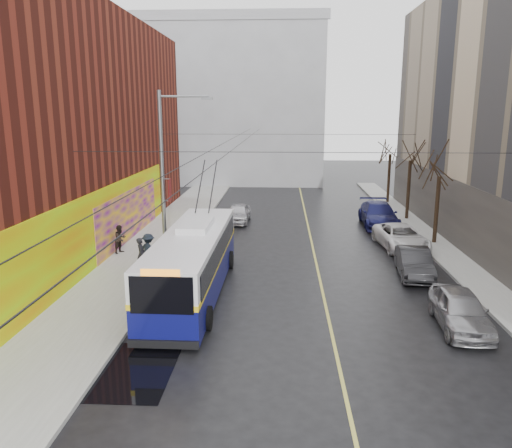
{
  "coord_description": "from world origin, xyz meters",
  "views": [
    {
      "loc": [
        -0.41,
        -14.21,
        8.01
      ],
      "look_at": [
        -1.67,
        9.95,
        2.53
      ],
      "focal_mm": 35.0,
      "sensor_mm": 36.0,
      "label": 1
    }
  ],
  "objects": [
    {
      "name": "ground",
      "position": [
        0.0,
        0.0,
        0.0
      ],
      "size": [
        140.0,
        140.0,
        0.0
      ],
      "primitive_type": "plane",
      "color": "black",
      "rests_on": "ground"
    },
    {
      "name": "sidewalk_left",
      "position": [
        -8.0,
        12.0,
        0.07
      ],
      "size": [
        4.0,
        60.0,
        0.15
      ],
      "primitive_type": "cube",
      "color": "gray",
      "rests_on": "ground"
    },
    {
      "name": "sidewalk_right",
      "position": [
        9.0,
        12.0,
        0.07
      ],
      "size": [
        2.0,
        60.0,
        0.15
      ],
      "primitive_type": "cube",
      "color": "gray",
      "rests_on": "ground"
    },
    {
      "name": "lane_line",
      "position": [
        1.5,
        14.0,
        0.0
      ],
      "size": [
        0.12,
        50.0,
        0.01
      ],
      "primitive_type": "cube",
      "color": "#BFB74C",
      "rests_on": "ground"
    },
    {
      "name": "building_left",
      "position": [
        -15.99,
        13.99,
        6.99
      ],
      "size": [
        12.11,
        36.0,
        14.0
      ],
      "color": "#5A1B12",
      "rests_on": "ground"
    },
    {
      "name": "building_far",
      "position": [
        -6.0,
        44.99,
        9.02
      ],
      "size": [
        20.5,
        12.1,
        18.0
      ],
      "color": "gray",
      "rests_on": "ground"
    },
    {
      "name": "streetlight_pole",
      "position": [
        -6.14,
        10.0,
        4.85
      ],
      "size": [
        2.65,
        0.6,
        9.0
      ],
      "color": "slate",
      "rests_on": "ground"
    },
    {
      "name": "catenary_wires",
      "position": [
        -2.54,
        14.77,
        6.25
      ],
      "size": [
        18.0,
        60.0,
        0.22
      ],
      "color": "black"
    },
    {
      "name": "tree_near",
      "position": [
        9.0,
        16.0,
        4.98
      ],
      "size": [
        3.2,
        3.2,
        6.4
      ],
      "color": "black",
      "rests_on": "ground"
    },
    {
      "name": "tree_mid",
      "position": [
        9.0,
        23.0,
        5.25
      ],
      "size": [
        3.2,
        3.2,
        6.68
      ],
      "color": "black",
      "rests_on": "ground"
    },
    {
      "name": "tree_far",
      "position": [
        9.0,
        30.0,
        5.14
      ],
      "size": [
        3.2,
        3.2,
        6.57
      ],
      "color": "black",
      "rests_on": "ground"
    },
    {
      "name": "puddle",
      "position": [
        -4.91,
        -0.08,
        0.0
      ],
      "size": [
        2.27,
        3.78,
        0.01
      ],
      "primitive_type": "cube",
      "color": "black",
      "rests_on": "ground"
    },
    {
      "name": "pigeons_flying",
      "position": [
        -2.6,
        9.8,
        6.66
      ],
      "size": [
        5.68,
        3.59,
        2.47
      ],
      "color": "slate"
    },
    {
      "name": "trolleybus",
      "position": [
        -4.3,
        6.79,
        1.52
      ],
      "size": [
        2.79,
        11.57,
        5.46
      ],
      "rotation": [
        0.0,
        0.0,
        -0.01
      ],
      "color": "#0A0C52",
      "rests_on": "ground"
    },
    {
      "name": "parked_car_a",
      "position": [
        6.35,
        3.72,
        0.72
      ],
      "size": [
        1.94,
        4.33,
        1.44
      ],
      "primitive_type": "imported",
      "rotation": [
        0.0,
        0.0,
        -0.06
      ],
      "color": "#9A9A9E",
      "rests_on": "ground"
    },
    {
      "name": "parked_car_b",
      "position": [
        6.18,
        9.76,
        0.69
      ],
      "size": [
        1.88,
        4.34,
        1.39
      ],
      "primitive_type": "imported",
      "rotation": [
        0.0,
        0.0,
        -0.1
      ],
      "color": "black",
      "rests_on": "ground"
    },
    {
      "name": "parked_car_c",
      "position": [
        6.71,
        14.91,
        0.71
      ],
      "size": [
        2.81,
        5.29,
        1.42
      ],
      "primitive_type": "imported",
      "rotation": [
        0.0,
        0.0,
        0.09
      ],
      "color": "white",
      "rests_on": "ground"
    },
    {
      "name": "parked_car_d",
      "position": [
        6.49,
        20.85,
        0.84
      ],
      "size": [
        2.46,
        5.82,
        1.68
      ],
      "primitive_type": "imported",
      "rotation": [
        0.0,
        0.0,
        -0.02
      ],
      "color": "navy",
      "rests_on": "ground"
    },
    {
      "name": "following_car",
      "position": [
        -3.59,
        21.61,
        0.69
      ],
      "size": [
        1.8,
        4.1,
        1.37
      ],
      "primitive_type": "imported",
      "rotation": [
        0.0,
        0.0,
        -0.04
      ],
      "color": "#B8B7BC",
      "rests_on": "ground"
    },
    {
      "name": "pedestrian_a",
      "position": [
        -7.41,
        9.48,
        1.01
      ],
      "size": [
        0.53,
        0.69,
        1.71
      ],
      "primitive_type": "imported",
      "rotation": [
        0.0,
        0.0,
        1.77
      ],
      "color": "black",
      "rests_on": "sidewalk_left"
    },
    {
      "name": "pedestrian_b",
      "position": [
        -9.5,
        12.66,
        0.95
      ],
      "size": [
        0.87,
        0.96,
        1.61
      ],
      "primitive_type": "imported",
      "rotation": [
        0.0,
        0.0,
        1.16
      ],
      "color": "black",
      "rests_on": "sidewalk_left"
    },
    {
      "name": "pedestrian_c",
      "position": [
        -7.22,
        10.18,
        1.03
      ],
      "size": [
        1.3,
        1.17,
        1.75
      ],
      "primitive_type": "imported",
      "rotation": [
        0.0,
        0.0,
        2.55
      ],
      "color": "black",
      "rests_on": "sidewalk_left"
    }
  ]
}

